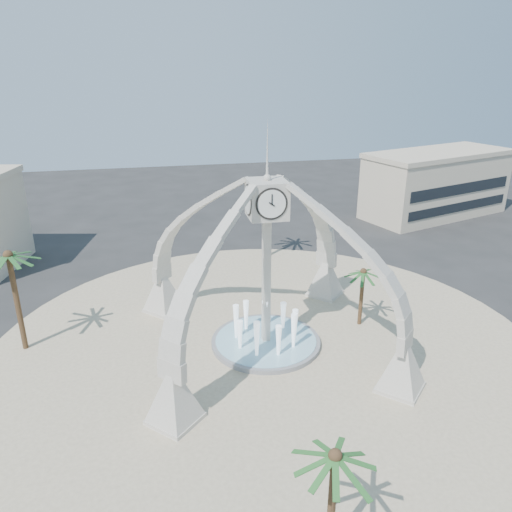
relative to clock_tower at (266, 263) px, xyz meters
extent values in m
plane|color=#282828|center=(0.00, 0.00, -6.49)|extent=(140.00, 140.00, 0.00)
cylinder|color=beige|center=(0.00, 0.00, -6.46)|extent=(40.00, 40.00, 0.06)
cube|color=beige|center=(0.00, 0.00, -1.59)|extent=(0.55, 0.55, 9.80)
cube|color=beige|center=(0.00, 0.00, 4.56)|extent=(2.50, 2.50, 2.50)
cone|color=beige|center=(0.00, 0.00, 7.81)|extent=(0.20, 0.20, 4.00)
cylinder|color=white|center=(0.00, -1.29, 4.56)|extent=(1.84, 0.04, 1.84)
pyramid|color=beige|center=(7.07, 7.07, -4.89)|extent=(3.80, 3.80, 3.20)
pyramid|color=beige|center=(-7.07, 7.07, -4.89)|extent=(3.80, 3.80, 3.20)
pyramid|color=beige|center=(-7.07, -7.07, -4.89)|extent=(3.80, 3.80, 3.20)
pyramid|color=beige|center=(7.07, -7.07, -4.89)|extent=(3.80, 3.80, 3.20)
cylinder|color=gray|center=(0.00, 0.00, -6.29)|extent=(8.00, 8.00, 0.40)
cylinder|color=#92C8DA|center=(0.00, 0.00, -6.07)|extent=(7.40, 7.40, 0.04)
cone|color=white|center=(0.00, 0.00, -4.47)|extent=(0.60, 0.60, 3.20)
cube|color=#C3B398|center=(30.00, 28.00, -2.49)|extent=(21.49, 13.79, 8.00)
cube|color=#C3B398|center=(30.00, 28.00, 1.81)|extent=(21.87, 14.17, 0.60)
cylinder|color=brown|center=(7.95, 1.37, -4.15)|extent=(0.31, 0.31, 4.68)
cylinder|color=brown|center=(-17.20, 3.17, -2.78)|extent=(0.39, 0.39, 7.42)
cylinder|color=brown|center=(4.35, 17.47, -2.97)|extent=(0.41, 0.41, 7.04)
cylinder|color=brown|center=(-1.29, -16.95, -3.78)|extent=(0.34, 0.34, 5.43)
camera|label=1|loc=(-7.47, -31.03, 12.95)|focal=35.00mm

